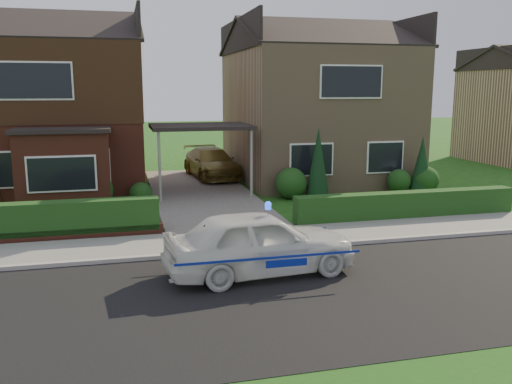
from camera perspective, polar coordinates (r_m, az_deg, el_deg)
name	(u,v)px	position (r m, az deg, el deg)	size (l,w,h in m)	color
ground	(281,296)	(11.20, 2.67, -10.92)	(120.00, 120.00, 0.00)	#184312
road	(281,296)	(11.20, 2.67, -10.92)	(60.00, 6.00, 0.02)	black
kerb	(247,251)	(13.96, -0.95, -6.19)	(60.00, 0.16, 0.12)	#9E9993
sidewalk	(238,240)	(14.95, -1.87, -5.07)	(60.00, 2.00, 0.10)	slate
driveway	(202,193)	(21.56, -5.76, -0.13)	(3.80, 12.00, 0.12)	#666059
house_left	(49,97)	(24.01, -20.96, 9.34)	(7.50, 9.53, 7.25)	brown
house_right	(315,99)	(25.52, 6.24, 9.70)	(7.50, 8.06, 7.25)	#9D7F60
carport_link	(200,128)	(21.17, -5.87, 6.76)	(3.80, 3.00, 2.77)	black
dwarf_wall	(19,238)	(16.00, -23.66, -4.45)	(7.70, 0.25, 0.36)	brown
hedge_left	(21,243)	(16.19, -23.53, -4.92)	(7.50, 0.55, 0.90)	#113615
hedge_right	(406,219)	(18.14, 15.48, -2.77)	(7.50, 0.55, 0.80)	#113615
shrub_left_mid	(94,191)	(19.59, -16.70, 0.13)	(1.32, 1.32, 1.32)	#113615
shrub_left_near	(141,194)	(19.91, -12.03, -0.18)	(0.84, 0.84, 0.84)	#113615
shrub_right_near	(291,183)	(20.63, 3.70, 0.93)	(1.20, 1.20, 1.20)	#113615
shrub_right_mid	(399,181)	(22.56, 14.82, 1.13)	(0.96, 0.96, 0.96)	#113615
shrub_right_far	(425,180)	(22.79, 17.39, 1.25)	(1.08, 1.08, 1.08)	#113615
conifer_a	(318,165)	(20.66, 6.54, 2.86)	(0.90, 0.90, 2.60)	black
conifer_b	(422,166)	(22.61, 17.04, 2.63)	(0.90, 0.90, 2.20)	black
police_car	(260,243)	(12.21, 0.39, -5.40)	(3.96, 4.45, 1.63)	silver
driveway_car	(212,163)	(25.01, -4.69, 3.08)	(1.85, 4.55, 1.32)	brown
potted_plant_b	(12,225)	(16.85, -24.30, -3.21)	(0.30, 0.37, 0.67)	gray
potted_plant_c	(95,199)	(19.34, -16.62, -0.74)	(0.47, 0.47, 0.83)	gray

